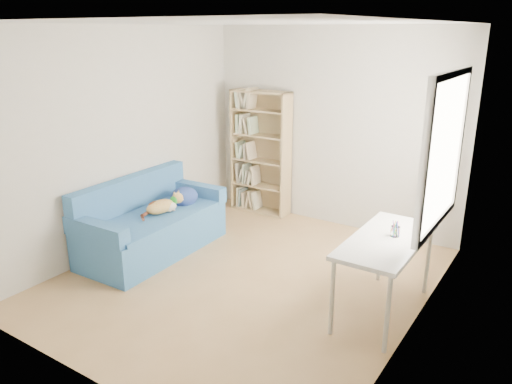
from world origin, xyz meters
TOP-DOWN VIEW (x-y plane):
  - ground at (0.00, 0.00)m, footprint 4.00×4.00m
  - room_shell at (0.10, 0.03)m, footprint 3.54×4.04m
  - sofa at (-1.35, -0.03)m, footprint 0.90×1.80m
  - bookshelf at (-1.02, 1.85)m, footprint 0.87×0.27m
  - desk at (1.44, 0.15)m, footprint 0.59×1.28m
  - pen_cup at (1.48, 0.23)m, footprint 0.08×0.08m

SIDE VIEW (x-z plane):
  - ground at x=0.00m, z-range 0.00..0.00m
  - sofa at x=-1.35m, z-range -0.11..0.77m
  - desk at x=1.44m, z-range 0.31..1.06m
  - bookshelf at x=-1.02m, z-range -0.07..1.68m
  - pen_cup at x=1.48m, z-range 0.73..0.89m
  - room_shell at x=0.10m, z-range 0.33..2.95m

